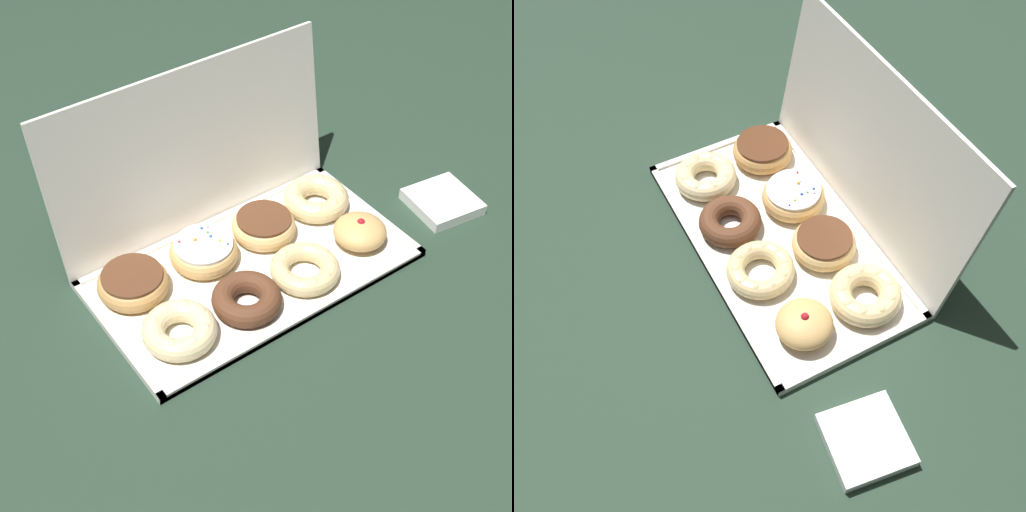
# 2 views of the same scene
# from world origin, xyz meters

# --- Properties ---
(ground_plane) EXTENTS (3.00, 3.00, 0.00)m
(ground_plane) POSITION_xyz_m (0.00, 0.00, 0.00)
(ground_plane) COLOR #233828
(donut_box) EXTENTS (0.53, 0.28, 0.01)m
(donut_box) POSITION_xyz_m (0.00, 0.00, 0.01)
(donut_box) COLOR silver
(donut_box) RESTS_ON ground
(box_lid_open) EXTENTS (0.53, 0.06, 0.29)m
(box_lid_open) POSITION_xyz_m (0.00, 0.17, 0.15)
(box_lid_open) COLOR silver
(box_lid_open) RESTS_ON ground
(cruller_donut_0) EXTENTS (0.12, 0.12, 0.04)m
(cruller_donut_0) POSITION_xyz_m (-0.18, -0.06, 0.03)
(cruller_donut_0) COLOR beige
(cruller_donut_0) RESTS_ON donut_box
(chocolate_cake_ring_donut_1) EXTENTS (0.11, 0.11, 0.04)m
(chocolate_cake_ring_donut_1) POSITION_xyz_m (-0.06, -0.07, 0.03)
(chocolate_cake_ring_donut_1) COLOR #59331E
(chocolate_cake_ring_donut_1) RESTS_ON donut_box
(cruller_donut_2) EXTENTS (0.12, 0.12, 0.03)m
(cruller_donut_2) POSITION_xyz_m (0.06, -0.07, 0.03)
(cruller_donut_2) COLOR #EACC8C
(cruller_donut_2) RESTS_ON donut_box
(jelly_filled_donut_3) EXTENTS (0.09, 0.09, 0.05)m
(jelly_filled_donut_3) POSITION_xyz_m (0.19, -0.06, 0.03)
(jelly_filled_donut_3) COLOR tan
(jelly_filled_donut_3) RESTS_ON donut_box
(chocolate_frosted_donut_4) EXTENTS (0.12, 0.12, 0.04)m
(chocolate_frosted_donut_4) POSITION_xyz_m (-0.19, 0.07, 0.03)
(chocolate_frosted_donut_4) COLOR tan
(chocolate_frosted_donut_4) RESTS_ON donut_box
(sprinkle_donut_5) EXTENTS (0.12, 0.12, 0.04)m
(sprinkle_donut_5) POSITION_xyz_m (-0.06, 0.06, 0.03)
(sprinkle_donut_5) COLOR tan
(sprinkle_donut_5) RESTS_ON donut_box
(chocolate_frosted_donut_6) EXTENTS (0.11, 0.11, 0.04)m
(chocolate_frosted_donut_6) POSITION_xyz_m (0.06, 0.06, 0.03)
(chocolate_frosted_donut_6) COLOR #E5B770
(chocolate_frosted_donut_6) RESTS_ON donut_box
(cruller_donut_7) EXTENTS (0.12, 0.12, 0.04)m
(cruller_donut_7) POSITION_xyz_m (0.18, 0.06, 0.03)
(cruller_donut_7) COLOR #EACC8C
(cruller_donut_7) RESTS_ON donut_box
(napkin_stack) EXTENTS (0.13, 0.13, 0.02)m
(napkin_stack) POSITION_xyz_m (0.38, -0.06, 0.01)
(napkin_stack) COLOR white
(napkin_stack) RESTS_ON ground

